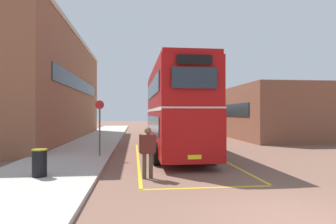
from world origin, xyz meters
The scene contains 10 objects.
ground_plane centered at (0.00, 14.40, 0.00)m, with size 135.60×135.60×0.00m, color brown.
sidewalk_left centered at (-6.50, 16.80, 0.07)m, with size 4.00×57.60×0.14m, color #B2ADA3.
brick_building_left centered at (-11.19, 20.54, 4.53)m, with size 6.30×22.88×9.05m.
depot_building_right centered at (9.84, 22.05, 2.33)m, with size 8.74×16.16×4.66m.
double_decker_bus centered at (-1.06, 10.27, 2.51)m, with size 2.89×10.70×4.75m.
single_deck_bus centered at (2.15, 29.92, 1.64)m, with size 3.52×10.05×3.02m.
pedestrian_boarding centered at (-2.80, 4.36, 1.05)m, with size 0.59×0.28×1.79m.
litter_bin centered at (-6.42, 4.43, 0.60)m, with size 0.50×0.50×0.92m.
bus_stop_sign centered at (-5.02, 9.20, 1.80)m, with size 0.44×0.08×2.78m.
bay_marking_yellow centered at (-1.06, 8.31, 0.00)m, with size 4.29×12.70×0.01m.
Camera 1 is at (-3.21, -5.81, 2.26)m, focal length 31.32 mm.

